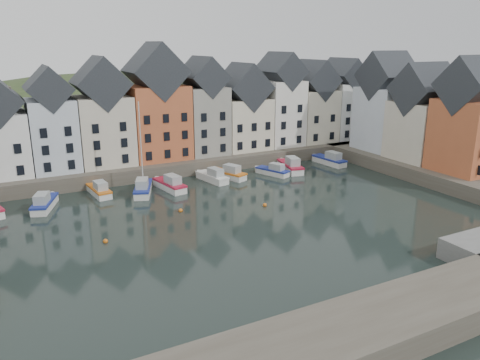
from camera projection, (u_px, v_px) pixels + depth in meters
ground at (241, 228)px, 51.23m from camera, size 260.00×260.00×0.00m
far_quay at (156, 161)px, 76.44m from camera, size 90.00×16.00×2.00m
right_quay at (450, 172)px, 69.98m from camera, size 14.00×54.00×2.00m
hillside at (124, 218)px, 103.89m from camera, size 153.60×70.40×64.00m
far_terrace at (177, 113)px, 73.96m from camera, size 72.37×8.16×17.78m
right_terrace at (424, 115)px, 71.62m from camera, size 8.30×24.25×16.36m
mooring_buoys at (189, 218)px, 53.94m from camera, size 20.50×5.50×0.50m
boat_b at (44, 203)px, 57.01m from camera, size 3.94×6.48×2.38m
boat_c at (99, 190)px, 62.20m from camera, size 2.41×6.03×2.25m
boat_d at (143, 188)px, 62.73m from camera, size 4.25×6.82×12.48m
boat_e at (170, 185)px, 64.46m from camera, size 3.04×6.65×2.46m
boat_f at (213, 177)px, 68.41m from camera, size 3.02×6.27×2.31m
boat_g at (228, 174)px, 69.97m from camera, size 4.23×6.48×2.39m
boat_h at (273, 171)px, 71.75m from camera, size 3.59×5.72×2.10m
boat_i at (291, 166)px, 73.97m from camera, size 3.62×7.19×2.65m
boat_j at (330, 160)px, 77.94m from camera, size 2.65×6.67×2.50m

